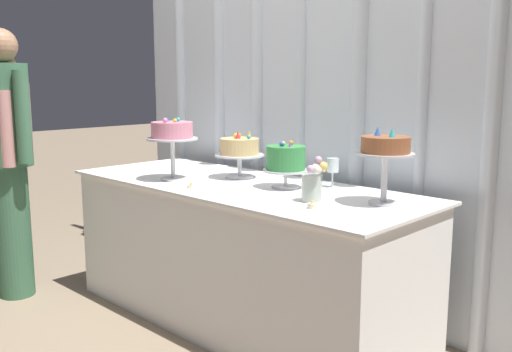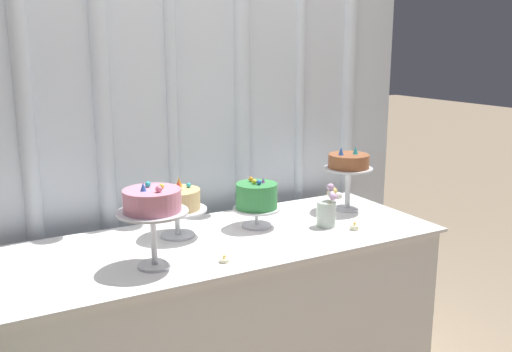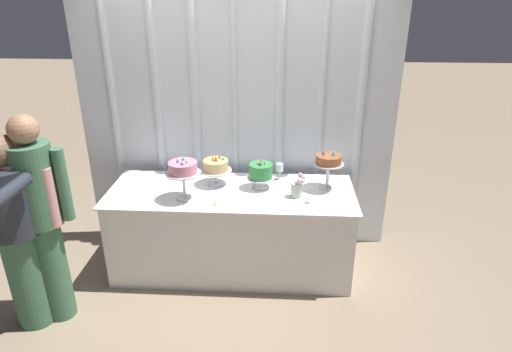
# 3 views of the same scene
# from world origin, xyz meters

# --- Properties ---
(draped_curtain) EXTENTS (2.89, 0.16, 2.87)m
(draped_curtain) POSITION_xyz_m (-0.01, 0.62, 1.48)
(draped_curtain) COLOR silver
(draped_curtain) RESTS_ON ground_plane
(cake_table) EXTENTS (2.10, 0.79, 0.77)m
(cake_table) POSITION_xyz_m (0.00, 0.10, 0.39)
(cake_table) COLOR white
(cake_table) RESTS_ON ground_plane
(cake_display_leftmost) EXTENTS (0.28, 0.28, 0.36)m
(cake_display_leftmost) POSITION_xyz_m (-0.36, -0.07, 1.03)
(cake_display_leftmost) COLOR silver
(cake_display_leftmost) RESTS_ON cake_table
(cake_display_midleft) EXTENTS (0.28, 0.28, 0.27)m
(cake_display_midleft) POSITION_xyz_m (-0.14, 0.23, 0.94)
(cake_display_midleft) COLOR silver
(cake_display_midleft) RESTS_ON cake_table
(cake_display_midright) EXTENTS (0.23, 0.23, 0.25)m
(cake_display_midright) POSITION_xyz_m (0.25, 0.18, 0.92)
(cake_display_midright) COLOR silver
(cake_display_midright) RESTS_ON cake_table
(cake_display_rightmost) EXTENTS (0.26, 0.26, 0.35)m
(cake_display_rightmost) POSITION_xyz_m (0.82, 0.20, 1.02)
(cake_display_rightmost) COLOR silver
(cake_display_rightmost) RESTS_ON cake_table
(wine_glass) EXTENTS (0.06, 0.06, 0.15)m
(wine_glass) POSITION_xyz_m (0.41, 0.37, 0.88)
(wine_glass) COLOR silver
(wine_glass) RESTS_ON cake_table
(flower_vase) EXTENTS (0.12, 0.10, 0.21)m
(flower_vase) POSITION_xyz_m (0.56, 0.02, 0.86)
(flower_vase) COLOR #B2C1B2
(flower_vase) RESTS_ON cake_table
(tealight_far_left) EXTENTS (0.04, 0.04, 0.03)m
(tealight_far_left) POSITION_xyz_m (-0.10, -0.16, 0.78)
(tealight_far_left) COLOR beige
(tealight_far_left) RESTS_ON cake_table
(tealight_near_left) EXTENTS (0.04, 0.04, 0.04)m
(tealight_near_left) POSITION_xyz_m (0.64, -0.09, 0.79)
(tealight_near_left) COLOR beige
(tealight_near_left) RESTS_ON cake_table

